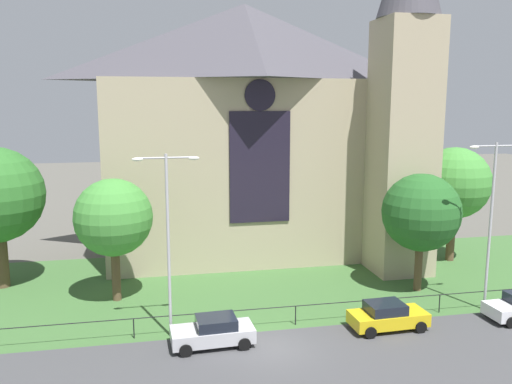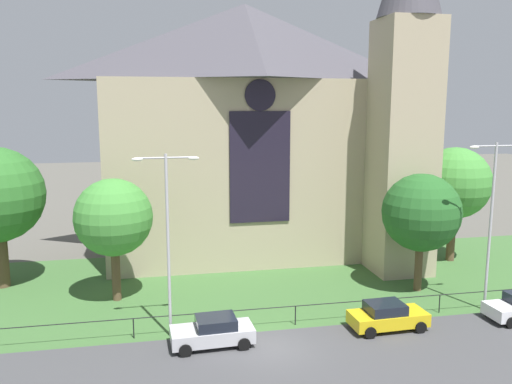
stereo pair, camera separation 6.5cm
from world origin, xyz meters
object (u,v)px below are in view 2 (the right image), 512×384
(parked_car_silver, at_px, (213,332))
(church_building, at_px, (256,128))
(streetlamp_near, at_px, (168,225))
(tree_left_near, at_px, (113,218))
(tree_right_far, at_px, (455,183))
(tree_right_near, at_px, (421,213))
(streetlamp_far, at_px, (492,208))
(parked_car_yellow, at_px, (387,316))

(parked_car_silver, bearing_deg, church_building, -110.75)
(streetlamp_near, bearing_deg, tree_left_near, 117.67)
(church_building, height_order, streetlamp_near, church_building)
(tree_right_far, height_order, tree_left_near, tree_right_far)
(church_building, distance_m, tree_left_near, 15.15)
(tree_right_near, xyz_separation_m, parked_car_silver, (-14.23, -5.38, -4.50))
(tree_right_far, distance_m, tree_left_near, 25.55)
(tree_left_near, bearing_deg, church_building, 41.03)
(church_building, xyz_separation_m, streetlamp_far, (10.96, -15.36, -4.06))
(church_building, height_order, tree_right_near, church_building)
(tree_right_near, height_order, streetlamp_far, streetlamp_far)
(tree_right_far, xyz_separation_m, parked_car_silver, (-20.06, -11.07, -5.39))
(streetlamp_far, distance_m, parked_car_silver, 17.48)
(tree_right_far, relative_size, parked_car_silver, 2.09)
(streetlamp_near, bearing_deg, parked_car_yellow, -6.82)
(church_building, distance_m, parked_car_yellow, 19.69)
(tree_right_far, relative_size, tree_right_near, 1.15)
(streetlamp_near, xyz_separation_m, streetlamp_far, (18.62, 0.00, 0.16))
(tree_right_near, distance_m, streetlamp_near, 16.79)
(church_building, distance_m, parked_car_silver, 20.16)
(tree_right_near, xyz_separation_m, streetlamp_near, (-16.32, -3.86, 0.81))
(streetlamp_near, bearing_deg, tree_right_near, 13.31)
(parked_car_silver, bearing_deg, tree_right_near, -161.76)
(streetlamp_near, distance_m, parked_car_silver, 5.90)
(streetlamp_near, xyz_separation_m, parked_car_yellow, (11.69, -1.40, -5.31))
(tree_right_far, xyz_separation_m, parked_car_yellow, (-10.46, -10.96, -5.39))
(tree_right_near, bearing_deg, parked_car_silver, -159.30)
(church_building, relative_size, parked_car_yellow, 6.10)
(tree_right_far, height_order, parked_car_silver, tree_right_far)
(tree_left_near, relative_size, streetlamp_far, 0.77)
(streetlamp_far, height_order, parked_car_yellow, streetlamp_far)
(tree_right_far, height_order, streetlamp_near, streetlamp_near)
(tree_right_far, distance_m, streetlamp_near, 24.13)
(tree_left_near, bearing_deg, streetlamp_near, -62.33)
(tree_left_near, xyz_separation_m, streetlamp_far, (21.75, -5.96, 0.92))
(church_building, height_order, tree_right_far, church_building)
(tree_right_far, relative_size, streetlamp_far, 0.89)
(tree_left_near, height_order, streetlamp_near, streetlamp_near)
(tree_left_near, bearing_deg, streetlamp_far, -15.33)
(church_building, distance_m, tree_right_far, 16.14)
(church_building, relative_size, parked_car_silver, 6.08)
(church_building, relative_size, streetlamp_far, 2.59)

